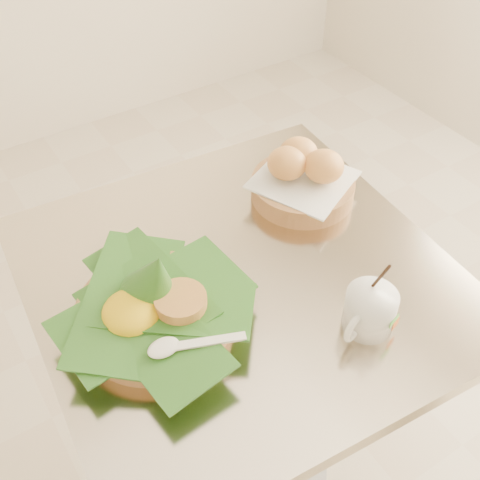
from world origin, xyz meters
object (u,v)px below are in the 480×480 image
cafe_table (241,350)px  coffee_mug (369,310)px  bread_basket (303,178)px  rice_basket (154,306)px

cafe_table → coffee_mug: 0.35m
cafe_table → bread_basket: size_ratio=3.28×
cafe_table → bread_basket: (0.22, 0.12, 0.26)m
rice_basket → bread_basket: size_ratio=1.34×
bread_basket → rice_basket: bearing=-161.2°
cafe_table → rice_basket: rice_basket is taller
rice_basket → coffee_mug: size_ratio=2.18×
bread_basket → coffee_mug: (-0.11, -0.32, -0.00)m
rice_basket → cafe_table: bearing=4.9°
rice_basket → bread_basket: 0.41m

